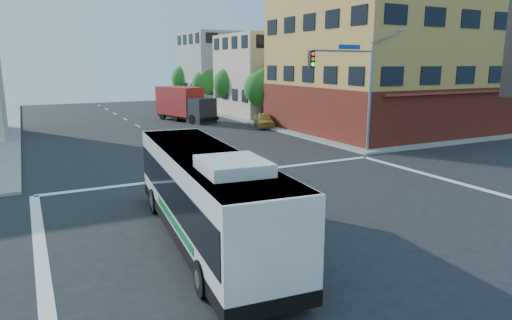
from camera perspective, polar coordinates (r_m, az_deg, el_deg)
name	(u,v)px	position (r m, az deg, el deg)	size (l,w,h in m)	color
ground	(332,229)	(16.90, 9.48, -8.49)	(120.00, 120.00, 0.00)	black
sidewalk_ne	(388,106)	(65.48, 16.14, 6.48)	(50.00, 50.00, 0.15)	gray
corner_building_ne	(394,63)	(42.91, 16.86, 11.55)	(18.10, 15.44, 14.00)	#B38640
building_east_near	(277,75)	(53.67, 2.70, 10.56)	(12.06, 10.06, 9.00)	beige
building_east_far	(229,69)	(66.19, -3.41, 11.26)	(12.06, 10.06, 10.00)	#9A9B96
signal_mast_ne	(352,78)	(29.82, 11.86, 10.06)	(7.91, 1.13, 8.07)	gray
signal_mast_sw	(147,257)	(2.26, -13.50, -11.75)	(7.91, 1.01, 8.07)	gray
street_tree_a	(263,86)	(45.95, 0.89, 9.18)	(3.60, 3.60, 5.53)	#3A2715
street_tree_b	(231,82)	(53.15, -3.20, 9.73)	(3.80, 3.80, 5.79)	#3A2715
street_tree_c	(206,82)	(60.56, -6.30, 9.68)	(3.40, 3.40, 5.29)	#3A2715
street_tree_d	(186,77)	(68.08, -8.73, 10.22)	(4.00, 4.00, 6.03)	#3A2715
transit_bus	(206,194)	(15.21, -6.27, -4.22)	(3.43, 11.50, 3.35)	black
box_truck	(185,105)	(47.74, -8.88, 6.84)	(4.49, 7.98, 3.45)	#26262B
parked_car	(264,120)	(42.56, 1.01, 5.01)	(1.58, 3.94, 1.34)	#BD8E3C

